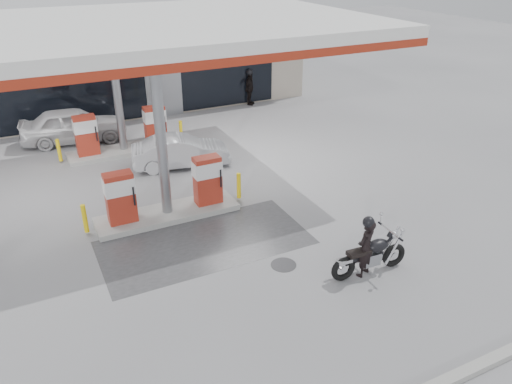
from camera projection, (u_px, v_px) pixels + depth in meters
ground at (189, 247)px, 14.34m from camera, size 90.00×90.00×0.00m
wet_patch at (205, 242)px, 14.54m from camera, size 6.00×3.00×0.00m
drain_cover at (284, 265)px, 13.53m from camera, size 0.70×0.70×0.01m
store_building at (85, 66)px, 26.19m from camera, size 22.00×8.22×4.00m
canopy at (127, 32)px, 15.97m from camera, size 16.00×10.02×5.51m
pump_island_near at (166, 196)px, 15.62m from camera, size 5.14×1.30×1.78m
pump_island_far at (122, 136)px, 20.42m from camera, size 5.14×1.30×1.78m
main_motorcycle at (371, 256)px, 13.00m from camera, size 2.28×0.87×1.17m
biker_main at (366, 248)px, 12.79m from camera, size 0.70×0.60×1.63m
sedan_white at (73, 125)px, 21.53m from camera, size 4.61×2.33×1.50m
attendant at (86, 132)px, 20.68m from camera, size 0.60×0.77×1.57m
hatchback_silver at (181, 151)px, 19.21m from camera, size 3.89×2.01×1.22m
biker_walking at (250, 88)px, 26.40m from camera, size 1.06×1.04×1.79m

